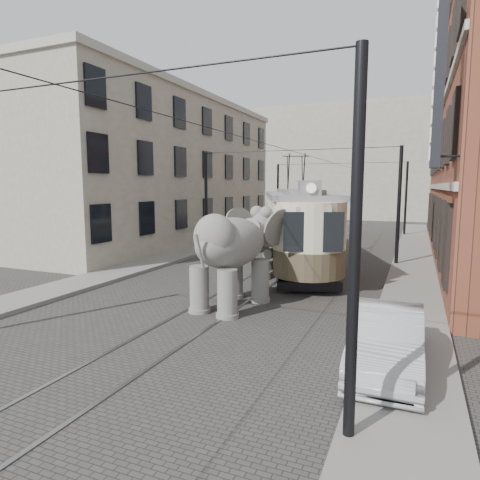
% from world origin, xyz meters
% --- Properties ---
extents(ground, '(120.00, 120.00, 0.00)m').
position_xyz_m(ground, '(0.00, 0.00, 0.00)').
color(ground, '#3B3937').
extents(tram_rails, '(1.54, 80.00, 0.02)m').
position_xyz_m(tram_rails, '(0.00, 0.00, 0.01)').
color(tram_rails, slate).
rests_on(tram_rails, ground).
extents(sidewalk_right, '(2.00, 60.00, 0.15)m').
position_xyz_m(sidewalk_right, '(6.00, 0.00, 0.07)').
color(sidewalk_right, slate).
rests_on(sidewalk_right, ground).
extents(sidewalk_left, '(2.00, 60.00, 0.15)m').
position_xyz_m(sidewalk_left, '(-6.50, 0.00, 0.07)').
color(sidewalk_left, slate).
rests_on(sidewalk_left, ground).
extents(stucco_building, '(7.00, 24.00, 10.00)m').
position_xyz_m(stucco_building, '(-11.00, 10.00, 5.00)').
color(stucco_building, gray).
rests_on(stucco_building, ground).
extents(distant_block, '(28.00, 10.00, 14.00)m').
position_xyz_m(distant_block, '(0.00, 40.00, 7.00)').
color(distant_block, gray).
rests_on(distant_block, ground).
extents(catenary, '(11.00, 30.20, 6.00)m').
position_xyz_m(catenary, '(-0.20, 5.00, 3.00)').
color(catenary, black).
rests_on(catenary, ground).
extents(tram, '(7.66, 14.34, 5.64)m').
position_xyz_m(tram, '(0.06, 5.34, 2.82)').
color(tram, beige).
rests_on(tram, ground).
extents(elephant, '(3.75, 5.81, 3.33)m').
position_xyz_m(elephant, '(0.43, -3.83, 1.66)').
color(elephant, slate).
rests_on(elephant, ground).
extents(parked_car, '(1.52, 4.17, 1.37)m').
position_xyz_m(parked_car, '(5.56, -6.97, 0.68)').
color(parked_car, '#A6A6AB').
rests_on(parked_car, ground).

